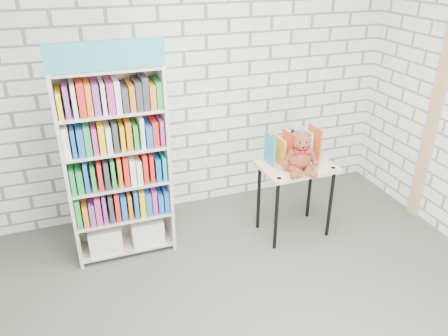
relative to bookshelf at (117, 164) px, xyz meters
name	(u,v)px	position (x,y,z in m)	size (l,w,h in m)	color
ground	(261,330)	(0.80, -1.36, -0.90)	(4.50, 4.50, 0.00)	#454C40
room_shell	(273,103)	(0.80, -1.36, 0.88)	(4.52, 4.02, 2.81)	silver
bookshelf	(117,164)	(0.00, 0.00, 0.00)	(0.88, 0.34, 1.98)	beige
display_table	(296,175)	(1.62, -0.27, -0.26)	(0.71, 0.50, 0.75)	tan
table_books	(292,146)	(1.62, -0.16, -0.01)	(0.49, 0.23, 0.29)	teal
teddy_bear	(301,156)	(1.59, -0.38, 0.00)	(0.34, 0.33, 0.37)	maroon
door_trim	(432,122)	(3.03, -0.41, 0.15)	(0.05, 0.12, 2.10)	tan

